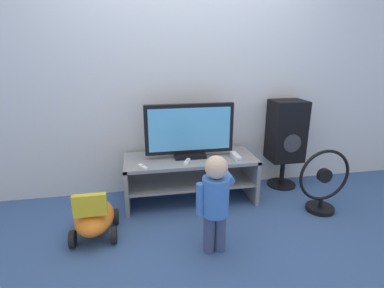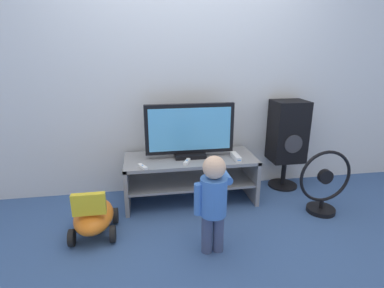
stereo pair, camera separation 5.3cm
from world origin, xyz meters
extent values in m
plane|color=#38568C|center=(0.00, 0.00, 0.00)|extent=(16.00, 16.00, 0.00)
cube|color=silver|center=(0.00, 0.59, 1.30)|extent=(10.00, 0.06, 2.60)
cube|color=gray|center=(0.00, 0.26, 0.43)|extent=(1.25, 0.51, 0.03)
cube|color=gray|center=(0.00, 0.26, 0.20)|extent=(1.21, 0.47, 0.02)
cube|color=gray|center=(-0.61, 0.26, 0.22)|extent=(0.04, 0.51, 0.45)
cube|color=gray|center=(0.61, 0.26, 0.22)|extent=(0.04, 0.51, 0.45)
cube|color=black|center=(0.00, 0.28, 0.47)|extent=(0.29, 0.20, 0.04)
cube|color=black|center=(0.00, 0.28, 0.72)|extent=(0.84, 0.05, 0.47)
cube|color=#59B2EA|center=(0.00, 0.25, 0.72)|extent=(0.77, 0.01, 0.40)
cube|color=white|center=(0.42, 0.14, 0.47)|extent=(0.05, 0.20, 0.04)
cube|color=#3F8CE5|center=(0.42, 0.04, 0.47)|extent=(0.03, 0.00, 0.01)
cube|color=white|center=(-0.45, 0.06, 0.46)|extent=(0.09, 0.13, 0.02)
cylinder|color=#337FD8|center=(-0.45, 0.06, 0.47)|extent=(0.01, 0.01, 0.00)
cube|color=white|center=(-0.05, 0.12, 0.46)|extent=(0.08, 0.13, 0.02)
cylinder|color=#337FD8|center=(-0.05, 0.12, 0.47)|extent=(0.01, 0.01, 0.00)
cylinder|color=#3F4C72|center=(-0.01, -0.57, 0.15)|extent=(0.08, 0.08, 0.31)
cylinder|color=#3F4C72|center=(0.07, -0.57, 0.15)|extent=(0.08, 0.08, 0.31)
cylinder|color=#3F72C6|center=(0.03, -0.57, 0.45)|extent=(0.19, 0.19, 0.28)
sphere|color=beige|center=(0.03, -0.57, 0.67)|extent=(0.16, 0.16, 0.16)
cylinder|color=#3F72C6|center=(-0.08, -0.57, 0.44)|extent=(0.06, 0.06, 0.23)
cylinder|color=#3F72C6|center=(0.14, -0.45, 0.55)|extent=(0.06, 0.23, 0.06)
sphere|color=beige|center=(0.14, -0.33, 0.55)|extent=(0.07, 0.07, 0.07)
cube|color=white|center=(0.14, -0.29, 0.55)|extent=(0.03, 0.13, 0.02)
cylinder|color=black|center=(1.05, 0.40, 0.01)|extent=(0.31, 0.31, 0.02)
cylinder|color=black|center=(1.05, 0.40, 0.15)|extent=(0.05, 0.05, 0.30)
cube|color=black|center=(1.05, 0.40, 0.62)|extent=(0.34, 0.29, 0.64)
cylinder|color=#38383D|center=(1.05, 0.25, 0.53)|extent=(0.19, 0.01, 0.19)
cylinder|color=black|center=(1.15, -0.18, 0.02)|extent=(0.25, 0.25, 0.04)
cylinder|color=black|center=(1.15, -0.18, 0.08)|extent=(0.04, 0.04, 0.08)
torus|color=black|center=(1.15, -0.18, 0.35)|extent=(0.49, 0.03, 0.49)
cylinder|color=black|center=(1.15, -0.18, 0.35)|extent=(0.13, 0.05, 0.13)
ellipsoid|color=orange|center=(-0.86, -0.19, 0.16)|extent=(0.30, 0.50, 0.19)
cube|color=yellow|center=(-0.86, -0.33, 0.34)|extent=(0.24, 0.05, 0.17)
cylinder|color=black|center=(-1.01, -0.05, 0.07)|extent=(0.04, 0.13, 0.13)
cylinder|color=black|center=(-0.70, -0.05, 0.07)|extent=(0.04, 0.13, 0.13)
cylinder|color=black|center=(-1.01, -0.33, 0.07)|extent=(0.04, 0.13, 0.13)
cylinder|color=black|center=(-0.70, -0.33, 0.07)|extent=(0.04, 0.13, 0.13)
camera|label=1|loc=(-0.48, -2.40, 1.43)|focal=28.00mm
camera|label=2|loc=(-0.43, -2.41, 1.43)|focal=28.00mm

